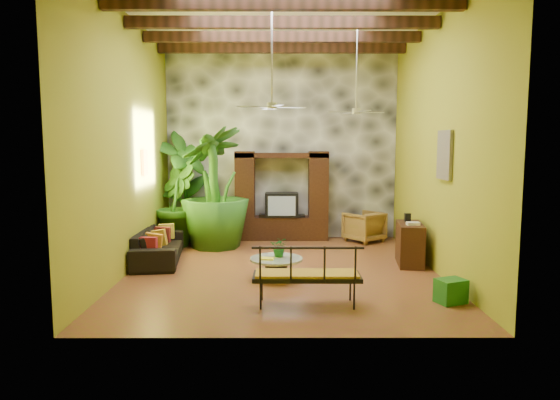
{
  "coord_description": "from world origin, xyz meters",
  "views": [
    {
      "loc": [
        -0.07,
        -9.73,
        2.53
      ],
      "look_at": [
        -0.05,
        0.2,
        1.38
      ],
      "focal_mm": 32.0,
      "sensor_mm": 36.0,
      "label": 1
    }
  ],
  "objects_px": {
    "ceiling_fan_back": "(356,102)",
    "tall_plant_b": "(175,203)",
    "coffee_table": "(276,265)",
    "entertainment_center": "(282,203)",
    "ceiling_fan_front": "(272,95)",
    "tall_plant_a": "(184,186)",
    "sofa": "(158,246)",
    "green_bin": "(451,291)",
    "wicker_armchair": "(364,227)",
    "iron_bench": "(307,273)",
    "side_console": "(410,244)",
    "tall_plant_c": "(215,188)"
  },
  "relations": [
    {
      "from": "green_bin",
      "to": "coffee_table",
      "type": "bearing_deg",
      "value": 153.38
    },
    {
      "from": "tall_plant_b",
      "to": "green_bin",
      "type": "bearing_deg",
      "value": -40.12
    },
    {
      "from": "tall_plant_b",
      "to": "tall_plant_c",
      "type": "height_order",
      "value": "tall_plant_c"
    },
    {
      "from": "side_console",
      "to": "green_bin",
      "type": "height_order",
      "value": "side_console"
    },
    {
      "from": "side_console",
      "to": "tall_plant_b",
      "type": "bearing_deg",
      "value": 167.81
    },
    {
      "from": "entertainment_center",
      "to": "ceiling_fan_back",
      "type": "height_order",
      "value": "ceiling_fan_back"
    },
    {
      "from": "entertainment_center",
      "to": "ceiling_fan_front",
      "type": "bearing_deg",
      "value": -93.24
    },
    {
      "from": "coffee_table",
      "to": "tall_plant_b",
      "type": "bearing_deg",
      "value": 129.29
    },
    {
      "from": "iron_bench",
      "to": "tall_plant_b",
      "type": "bearing_deg",
      "value": 123.5
    },
    {
      "from": "sofa",
      "to": "iron_bench",
      "type": "height_order",
      "value": "iron_bench"
    },
    {
      "from": "ceiling_fan_back",
      "to": "tall_plant_b",
      "type": "relative_size",
      "value": 0.89
    },
    {
      "from": "coffee_table",
      "to": "entertainment_center",
      "type": "bearing_deg",
      "value": 88.18
    },
    {
      "from": "tall_plant_a",
      "to": "green_bin",
      "type": "bearing_deg",
      "value": -44.45
    },
    {
      "from": "wicker_armchair",
      "to": "iron_bench",
      "type": "relative_size",
      "value": 0.51
    },
    {
      "from": "tall_plant_a",
      "to": "ceiling_fan_front",
      "type": "bearing_deg",
      "value": -55.71
    },
    {
      "from": "sofa",
      "to": "wicker_armchair",
      "type": "xyz_separation_m",
      "value": [
        4.76,
        2.1,
        0.05
      ]
    },
    {
      "from": "coffee_table",
      "to": "wicker_armchair",
      "type": "bearing_deg",
      "value": 57.74
    },
    {
      "from": "ceiling_fan_back",
      "to": "tall_plant_c",
      "type": "distance_m",
      "value": 3.87
    },
    {
      "from": "ceiling_fan_back",
      "to": "tall_plant_b",
      "type": "height_order",
      "value": "ceiling_fan_back"
    },
    {
      "from": "ceiling_fan_back",
      "to": "sofa",
      "type": "height_order",
      "value": "ceiling_fan_back"
    },
    {
      "from": "sofa",
      "to": "tall_plant_a",
      "type": "distance_m",
      "value": 2.49
    },
    {
      "from": "wicker_armchair",
      "to": "tall_plant_b",
      "type": "bearing_deg",
      "value": -31.96
    },
    {
      "from": "coffee_table",
      "to": "iron_bench",
      "type": "relative_size",
      "value": 0.58
    },
    {
      "from": "tall_plant_b",
      "to": "ceiling_fan_front",
      "type": "bearing_deg",
      "value": -48.82
    },
    {
      "from": "ceiling_fan_front",
      "to": "tall_plant_c",
      "type": "xyz_separation_m",
      "value": [
        -1.4,
        2.56,
        -1.95
      ]
    },
    {
      "from": "ceiling_fan_back",
      "to": "side_console",
      "type": "height_order",
      "value": "ceiling_fan_back"
    },
    {
      "from": "ceiling_fan_front",
      "to": "wicker_armchair",
      "type": "height_order",
      "value": "ceiling_fan_front"
    },
    {
      "from": "sofa",
      "to": "green_bin",
      "type": "distance_m",
      "value": 6.0
    },
    {
      "from": "entertainment_center",
      "to": "sofa",
      "type": "xyz_separation_m",
      "value": [
        -2.65,
        -2.39,
        -0.63
      ]
    },
    {
      "from": "coffee_table",
      "to": "iron_bench",
      "type": "height_order",
      "value": "iron_bench"
    },
    {
      "from": "sofa",
      "to": "coffee_table",
      "type": "xyz_separation_m",
      "value": [
        2.53,
        -1.43,
        -0.08
      ]
    },
    {
      "from": "wicker_armchair",
      "to": "side_console",
      "type": "xyz_separation_m",
      "value": [
        0.54,
        -2.4,
        0.04
      ]
    },
    {
      "from": "entertainment_center",
      "to": "side_console",
      "type": "distance_m",
      "value": 3.82
    },
    {
      "from": "entertainment_center",
      "to": "ceiling_fan_back",
      "type": "relative_size",
      "value": 1.29
    },
    {
      "from": "green_bin",
      "to": "wicker_armchair",
      "type": "bearing_deg",
      "value": 96.31
    },
    {
      "from": "entertainment_center",
      "to": "coffee_table",
      "type": "relative_size",
      "value": 2.46
    },
    {
      "from": "coffee_table",
      "to": "green_bin",
      "type": "height_order",
      "value": "coffee_table"
    },
    {
      "from": "ceiling_fan_front",
      "to": "tall_plant_b",
      "type": "distance_m",
      "value": 4.36
    },
    {
      "from": "ceiling_fan_front",
      "to": "wicker_armchair",
      "type": "relative_size",
      "value": 2.19
    },
    {
      "from": "ceiling_fan_back",
      "to": "tall_plant_b",
      "type": "xyz_separation_m",
      "value": [
        -4.22,
        1.16,
        -2.36
      ]
    },
    {
      "from": "ceiling_fan_front",
      "to": "tall_plant_c",
      "type": "relative_size",
      "value": 0.64
    },
    {
      "from": "tall_plant_a",
      "to": "tall_plant_c",
      "type": "height_order",
      "value": "tall_plant_c"
    },
    {
      "from": "ceiling_fan_front",
      "to": "ceiling_fan_back",
      "type": "height_order",
      "value": "same"
    },
    {
      "from": "sofa",
      "to": "tall_plant_b",
      "type": "xyz_separation_m",
      "value": [
        0.03,
        1.62,
        0.71
      ]
    },
    {
      "from": "entertainment_center",
      "to": "sofa",
      "type": "height_order",
      "value": "entertainment_center"
    },
    {
      "from": "tall_plant_a",
      "to": "coffee_table",
      "type": "relative_size",
      "value": 2.9
    },
    {
      "from": "tall_plant_c",
      "to": "iron_bench",
      "type": "bearing_deg",
      "value": -65.95
    },
    {
      "from": "entertainment_center",
      "to": "iron_bench",
      "type": "relative_size",
      "value": 1.43
    },
    {
      "from": "entertainment_center",
      "to": "tall_plant_c",
      "type": "distance_m",
      "value": 1.94
    },
    {
      "from": "coffee_table",
      "to": "side_console",
      "type": "xyz_separation_m",
      "value": [
        2.77,
        1.13,
        0.17
      ]
    }
  ]
}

